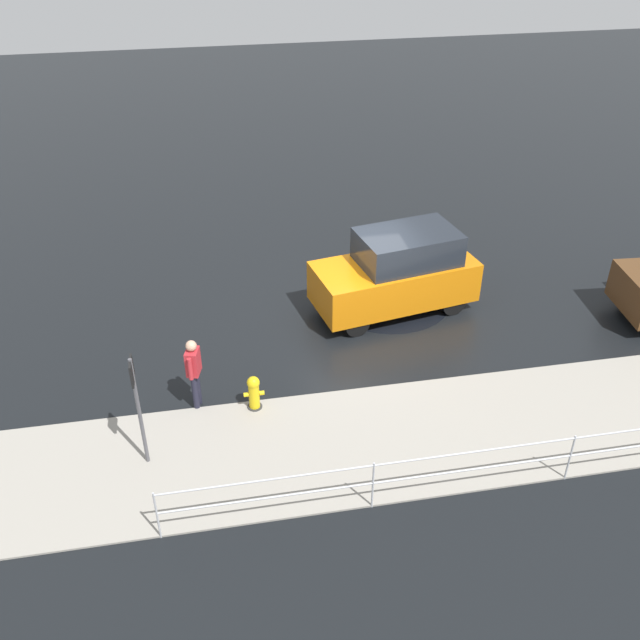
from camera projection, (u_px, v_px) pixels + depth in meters
name	position (u px, v px, depth m)	size (l,w,h in m)	color
ground_plane	(360.00, 320.00, 17.36)	(60.00, 60.00, 0.00)	black
kerb_strip	(409.00, 436.00, 13.90)	(24.00, 3.20, 0.04)	gray
moving_hatchback	(398.00, 272.00, 17.27)	(4.14, 2.38, 2.06)	orange
fire_hydrant	(254.00, 393.00, 14.40)	(0.42, 0.31, 0.80)	gold
pedestrian	(194.00, 368.00, 14.18)	(0.33, 0.55, 1.62)	#B2262D
metal_railing	(475.00, 462.00, 12.30)	(10.89, 0.04, 1.05)	#B7BABF
sign_post	(137.00, 397.00, 12.47)	(0.07, 0.44, 2.40)	#4C4C51
puddle_patch	(387.00, 299.00, 18.18)	(3.17, 3.17, 0.01)	black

